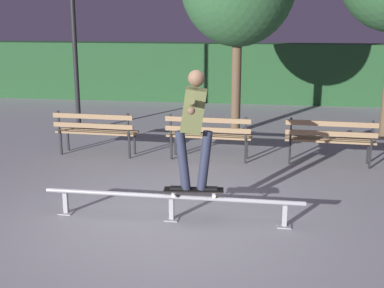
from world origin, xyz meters
The scene contains 9 objects.
ground_plane centered at (0.00, 0.00, 0.00)m, with size 90.00×90.00×0.00m, color #99999E.
hedge_backdrop centered at (0.00, 10.36, 0.92)m, with size 24.00×1.20×1.85m, color #234C28.
grind_rail centered at (0.00, 0.17, 0.27)m, with size 3.49×0.18×0.35m.
skateboard centered at (0.30, 0.17, 0.43)m, with size 0.80×0.28×0.09m.
skateboarder centered at (0.30, 0.17, 1.36)m, with size 0.63×1.40×1.56m.
park_bench_leftmost centered at (-2.09, 3.15, 0.54)m, with size 1.62×0.49×0.88m.
park_bench_left_center centered at (0.12, 3.15, 0.54)m, with size 1.62×0.49×0.88m.
park_bench_right_center centered at (2.33, 3.15, 0.54)m, with size 1.62×0.49×0.88m.
lamp_post_left centered at (-3.24, 5.21, 2.48)m, with size 0.32×0.32×3.90m.
Camera 1 is at (1.26, -6.07, 2.62)m, focal length 47.59 mm.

